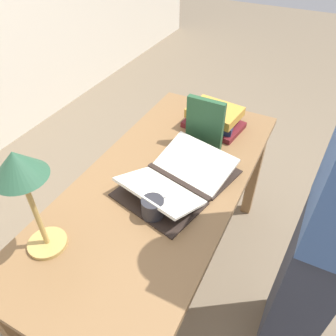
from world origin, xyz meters
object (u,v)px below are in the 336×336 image
(reading_lamp, at_px, (21,176))
(coffee_mug, at_px, (153,208))
(book_stack_tall, at_px, (214,118))
(book_standing_upright, at_px, (205,123))
(open_book, at_px, (178,179))

(reading_lamp, bearing_deg, coffee_mug, -42.74)
(book_stack_tall, xyz_separation_m, coffee_mug, (-0.70, -0.01, -0.01))
(book_stack_tall, height_order, coffee_mug, book_stack_tall)
(book_standing_upright, xyz_separation_m, reading_lamp, (-0.82, 0.27, 0.21))
(book_stack_tall, bearing_deg, reading_lamp, 165.36)
(open_book, height_order, book_standing_upright, book_standing_upright)
(book_stack_tall, distance_m, reading_lamp, 1.07)
(reading_lamp, bearing_deg, open_book, -29.18)
(reading_lamp, bearing_deg, book_stack_tall, -14.64)
(open_book, relative_size, coffee_mug, 5.05)
(book_standing_upright, relative_size, reading_lamp, 0.60)
(reading_lamp, xyz_separation_m, coffee_mug, (0.30, -0.27, -0.29))
(book_stack_tall, bearing_deg, coffee_mug, -178.81)
(book_stack_tall, relative_size, reading_lamp, 0.74)
(open_book, relative_size, reading_lamp, 1.33)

